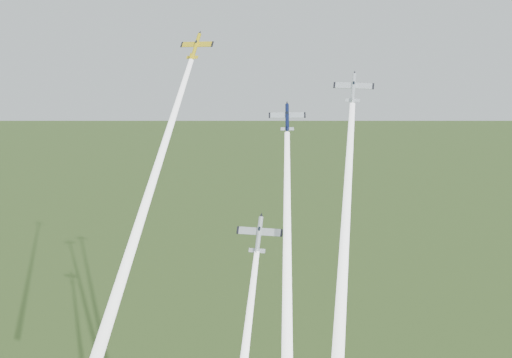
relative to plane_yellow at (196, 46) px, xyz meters
name	(u,v)px	position (x,y,z in m)	size (l,w,h in m)	color
plane_yellow	(196,46)	(0.00, 0.00, 0.00)	(7.29, 7.23, 1.14)	yellow
smoke_trail_yellow	(142,214)	(-0.84, -19.96, -29.33)	(2.31, 2.31, 64.57)	white
plane_navy	(287,117)	(20.21, -2.61, -12.89)	(6.88, 6.83, 1.08)	#0D163C
smoke_trail_navy	(287,296)	(26.87, -20.17, -40.47)	(2.31, 2.31, 60.33)	white
plane_silver_right	(353,88)	(32.82, -3.60, -7.09)	(7.07, 7.02, 1.11)	silver
smoke_trail_silver_right	(343,274)	(36.63, -21.96, -34.62)	(2.31, 2.31, 60.21)	white
plane_silver_low	(259,234)	(18.94, -13.22, -32.74)	(8.37, 8.31, 1.31)	#AFB7BD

